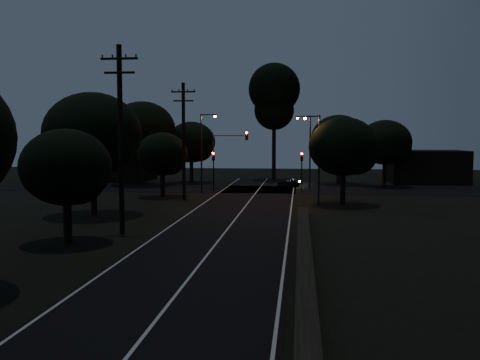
# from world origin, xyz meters

# --- Properties ---
(ground) EXTENTS (160.00, 160.00, 0.00)m
(ground) POSITION_xyz_m (0.00, 0.00, 0.00)
(ground) COLOR black
(road_surface) EXTENTS (60.00, 70.00, 0.03)m
(road_surface) POSITION_xyz_m (0.00, 31.12, 0.01)
(road_surface) COLOR black
(road_surface) RESTS_ON ground
(retaining_wall) EXTENTS (6.93, 26.00, 1.60)m
(retaining_wall) POSITION_xyz_m (7.74, 3.00, 0.62)
(retaining_wall) COLOR black
(retaining_wall) RESTS_ON ground
(utility_pole_mid) EXTENTS (2.20, 0.30, 11.00)m
(utility_pole_mid) POSITION_xyz_m (-6.00, 15.00, 5.74)
(utility_pole_mid) COLOR black
(utility_pole_mid) RESTS_ON ground
(utility_pole_far) EXTENTS (2.20, 0.30, 10.50)m
(utility_pole_far) POSITION_xyz_m (-6.00, 32.00, 5.48)
(utility_pole_far) COLOR black
(utility_pole_far) RESTS_ON ground
(tree_left_b) EXTENTS (4.84, 4.84, 6.15)m
(tree_left_b) POSITION_xyz_m (-7.83, 11.90, 3.99)
(tree_left_b) COLOR black
(tree_left_b) RESTS_ON ground
(tree_left_c) EXTENTS (7.05, 7.05, 8.91)m
(tree_left_c) POSITION_xyz_m (-10.25, 21.86, 5.76)
(tree_left_c) COLOR black
(tree_left_c) RESTS_ON ground
(tree_left_d) EXTENTS (4.81, 4.81, 6.10)m
(tree_left_d) POSITION_xyz_m (-8.33, 33.90, 3.95)
(tree_left_d) COLOR black
(tree_left_d) RESTS_ON ground
(tree_far_nw) EXTENTS (5.96, 5.96, 7.55)m
(tree_far_nw) POSITION_xyz_m (-8.79, 49.88, 4.89)
(tree_far_nw) COLOR black
(tree_far_nw) RESTS_ON ground
(tree_far_w) EXTENTS (7.70, 7.70, 9.82)m
(tree_far_w) POSITION_xyz_m (-13.73, 45.84, 6.39)
(tree_far_w) COLOR black
(tree_far_w) RESTS_ON ground
(tree_far_ne) EXTENTS (6.57, 6.57, 8.31)m
(tree_far_ne) POSITION_xyz_m (9.23, 49.87, 5.38)
(tree_far_ne) COLOR black
(tree_far_ne) RESTS_ON ground
(tree_far_e) EXTENTS (5.99, 5.99, 7.60)m
(tree_far_e) POSITION_xyz_m (14.21, 46.88, 4.92)
(tree_far_e) COLOR black
(tree_far_e) RESTS_ON ground
(tree_right_a) EXTENTS (5.78, 5.78, 7.35)m
(tree_right_a) POSITION_xyz_m (8.20, 29.88, 4.76)
(tree_right_a) COLOR black
(tree_right_a) RESTS_ON ground
(tall_pine) EXTENTS (6.71, 6.71, 15.25)m
(tall_pine) POSITION_xyz_m (1.00, 55.00, 11.00)
(tall_pine) COLOR black
(tall_pine) RESTS_ON ground
(building_left) EXTENTS (10.00, 8.00, 4.40)m
(building_left) POSITION_xyz_m (-20.00, 52.00, 2.20)
(building_left) COLOR black
(building_left) RESTS_ON ground
(building_right) EXTENTS (9.00, 7.00, 4.00)m
(building_right) POSITION_xyz_m (20.00, 53.00, 2.00)
(building_right) COLOR black
(building_right) RESTS_ON ground
(signal_left) EXTENTS (0.28, 0.35, 4.10)m
(signal_left) POSITION_xyz_m (-4.60, 39.99, 2.84)
(signal_left) COLOR black
(signal_left) RESTS_ON ground
(signal_right) EXTENTS (0.28, 0.35, 4.10)m
(signal_right) POSITION_xyz_m (4.60, 39.99, 2.84)
(signal_right) COLOR black
(signal_right) RESTS_ON ground
(signal_mast) EXTENTS (3.70, 0.35, 6.25)m
(signal_mast) POSITION_xyz_m (-2.91, 39.99, 4.34)
(signal_mast) COLOR black
(signal_mast) RESTS_ON ground
(streetlight_a) EXTENTS (1.66, 0.26, 8.00)m
(streetlight_a) POSITION_xyz_m (-5.31, 38.00, 4.64)
(streetlight_a) COLOR black
(streetlight_a) RESTS_ON ground
(streetlight_b) EXTENTS (1.66, 0.26, 8.00)m
(streetlight_b) POSITION_xyz_m (5.31, 44.00, 4.64)
(streetlight_b) COLOR black
(streetlight_b) RESTS_ON ground
(streetlight_c) EXTENTS (1.46, 0.26, 7.50)m
(streetlight_c) POSITION_xyz_m (5.83, 30.00, 4.35)
(streetlight_c) COLOR black
(streetlight_c) RESTS_ON ground
(car) EXTENTS (2.67, 3.78, 1.19)m
(car) POSITION_xyz_m (3.20, 44.81, 0.60)
(car) COLOR black
(car) RESTS_ON ground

